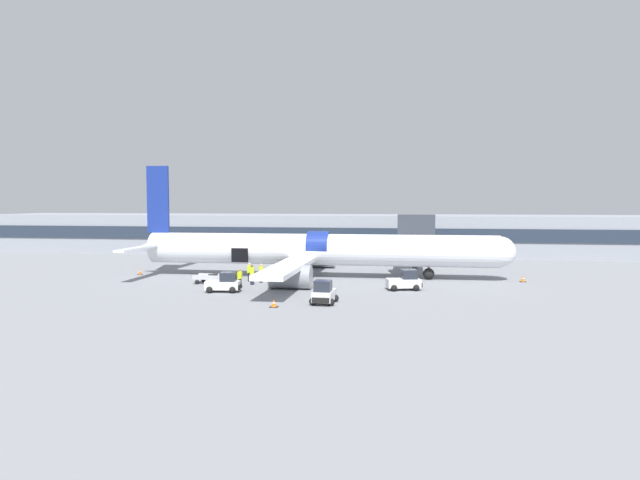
{
  "coord_description": "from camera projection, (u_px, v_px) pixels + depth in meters",
  "views": [
    {
      "loc": [
        10.35,
        -51.14,
        7.6
      ],
      "look_at": [
        1.82,
        3.31,
        3.82
      ],
      "focal_mm": 32.0,
      "sensor_mm": 36.0,
      "label": 1
    }
  ],
  "objects": [
    {
      "name": "ground_crew_driver",
      "position": [
        250.0,
        272.0,
        53.89
      ],
      "size": [
        0.54,
        0.6,
        1.77
      ],
      "color": "black",
      "rests_on": "ground_plane"
    },
    {
      "name": "suitcase_on_tarmac_upright",
      "position": [
        211.0,
        285.0,
        50.07
      ],
      "size": [
        0.51,
        0.29,
        0.59
      ],
      "color": "#721951",
      "rests_on": "ground_plane"
    },
    {
      "name": "ground_crew_loader_a",
      "position": [
        240.0,
        278.0,
        49.81
      ],
      "size": [
        0.52,
        0.56,
        1.68
      ],
      "color": "black",
      "rests_on": "ground_plane"
    },
    {
      "name": "baggage_tug_rear",
      "position": [
        224.0,
        284.0,
        47.63
      ],
      "size": [
        3.06,
        2.15,
        1.66
      ],
      "color": "silver",
      "rests_on": "ground_plane"
    },
    {
      "name": "safety_cone_nose",
      "position": [
        523.0,
        279.0,
        53.57
      ],
      "size": [
        0.56,
        0.56,
        0.62
      ],
      "color": "black",
      "rests_on": "ground_plane"
    },
    {
      "name": "ground_plane",
      "position": [
        295.0,
        284.0,
        52.52
      ],
      "size": [
        500.0,
        500.0,
        0.0
      ],
      "primitive_type": "plane",
      "color": "gray"
    },
    {
      "name": "baggage_tug_mid",
      "position": [
        405.0,
        281.0,
        48.69
      ],
      "size": [
        3.15,
        2.35,
        1.76
      ],
      "color": "silver",
      "rests_on": "ground_plane"
    },
    {
      "name": "terminal_strip",
      "position": [
        338.0,
        234.0,
        84.39
      ],
      "size": [
        104.92,
        12.62,
        5.55
      ],
      "color": "gray",
      "rests_on": "ground_plane"
    },
    {
      "name": "baggage_cart_loading",
      "position": [
        213.0,
        279.0,
        52.59
      ],
      "size": [
        4.0,
        1.97,
        0.97
      ],
      "color": "#B7BABF",
      "rests_on": "ground_plane"
    },
    {
      "name": "airplane",
      "position": [
        313.0,
        251.0,
        56.82
      ],
      "size": [
        38.15,
        31.29,
        11.21
      ],
      "color": "white",
      "rests_on": "ground_plane"
    },
    {
      "name": "baggage_tug_lead",
      "position": [
        324.0,
        294.0,
        42.1
      ],
      "size": [
        1.99,
        2.74,
        1.79
      ],
      "color": "silver",
      "rests_on": "ground_plane"
    },
    {
      "name": "safety_cone_tail",
      "position": [
        140.0,
        272.0,
        58.91
      ],
      "size": [
        0.48,
        0.48,
        0.61
      ],
      "color": "black",
      "rests_on": "ground_plane"
    },
    {
      "name": "ground_crew_supervisor",
      "position": [
        252.0,
        274.0,
        51.7
      ],
      "size": [
        0.59,
        0.59,
        1.85
      ],
      "color": "#1E2338",
      "rests_on": "ground_plane"
    },
    {
      "name": "ground_crew_loader_b",
      "position": [
        261.0,
        273.0,
        53.03
      ],
      "size": [
        0.57,
        0.57,
        1.78
      ],
      "color": "#2D2D33",
      "rests_on": "ground_plane"
    },
    {
      "name": "safety_cone_wingtip",
      "position": [
        317.0,
        284.0,
        49.82
      ],
      "size": [
        0.45,
        0.45,
        0.72
      ],
      "color": "black",
      "rests_on": "ground_plane"
    },
    {
      "name": "jet_bridge_stub",
      "position": [
        416.0,
        230.0,
        61.78
      ],
      "size": [
        3.7,
        12.45,
        6.25
      ],
      "color": "#4C4C51",
      "rests_on": "ground_plane"
    },
    {
      "name": "safety_cone_engine_left",
      "position": [
        274.0,
        304.0,
        40.81
      ],
      "size": [
        0.59,
        0.59,
        0.56
      ],
      "color": "black",
      "rests_on": "ground_plane"
    }
  ]
}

